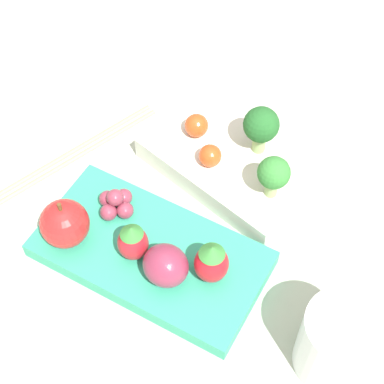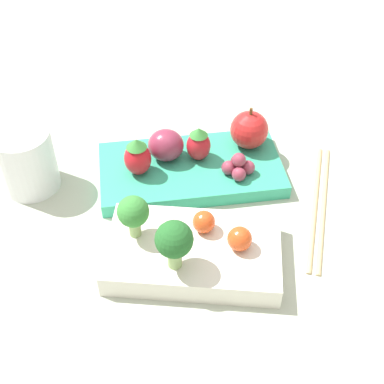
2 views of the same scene
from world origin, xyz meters
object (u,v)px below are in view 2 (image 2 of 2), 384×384
(chopsticks_pair, at_px, (320,204))
(cherry_tomato_0, at_px, (240,239))
(apple, at_px, (249,130))
(cherry_tomato_1, at_px, (204,222))
(plum, at_px, (166,145))
(broccoli_floret_1, at_px, (174,241))
(drinking_cup, at_px, (26,160))
(strawberry_0, at_px, (138,157))
(strawberry_1, at_px, (199,144))
(bento_box_savoury, at_px, (193,253))
(bento_box_fruit, at_px, (191,170))
(grape_cluster, at_px, (238,166))
(broccoli_floret_0, at_px, (133,213))

(chopsticks_pair, bearing_deg, cherry_tomato_0, 39.37)
(cherry_tomato_0, relative_size, apple, 0.45)
(cherry_tomato_1, xyz_separation_m, plum, (0.04, -0.13, -0.00))
(broccoli_floret_1, bearing_deg, cherry_tomato_0, -161.28)
(drinking_cup, bearing_deg, plum, -170.16)
(apple, distance_m, strawberry_0, 0.15)
(drinking_cup, xyz_separation_m, chopsticks_pair, (-0.35, 0.04, -0.04))
(strawberry_1, height_order, plum, strawberry_1)
(bento_box_savoury, bearing_deg, drinking_cup, -31.67)
(apple, height_order, plum, apple)
(bento_box_fruit, xyz_separation_m, cherry_tomato_1, (-0.01, 0.12, 0.03))
(strawberry_0, bearing_deg, plum, -141.13)
(bento_box_fruit, bearing_deg, plum, -24.00)
(grape_cluster, bearing_deg, bento_box_fruit, -15.61)
(broccoli_floret_0, bearing_deg, apple, -129.97)
(apple, xyz_separation_m, drinking_cup, (0.27, 0.05, -0.00))
(grape_cluster, height_order, drinking_cup, drinking_cup)
(cherry_tomato_0, distance_m, grape_cluster, 0.13)
(cherry_tomato_1, distance_m, grape_cluster, 0.11)
(strawberry_1, xyz_separation_m, grape_cluster, (-0.05, 0.03, -0.01))
(cherry_tomato_1, relative_size, drinking_cup, 0.30)
(bento_box_fruit, xyz_separation_m, cherry_tomato_0, (-0.05, 0.14, 0.03))
(broccoli_floret_1, height_order, plum, broccoli_floret_1)
(bento_box_savoury, relative_size, plum, 4.32)
(grape_cluster, relative_size, drinking_cup, 0.51)
(bento_box_savoury, distance_m, strawberry_0, 0.14)
(bento_box_savoury, height_order, strawberry_0, strawberry_0)
(strawberry_0, relative_size, plum, 1.13)
(strawberry_1, bearing_deg, cherry_tomato_0, 104.43)
(plum, distance_m, chopsticks_pair, 0.20)
(broccoli_floret_0, height_order, apple, broccoli_floret_0)
(drinking_cup, distance_m, chopsticks_pair, 0.35)
(broccoli_floret_0, bearing_deg, chopsticks_pair, -162.74)
(cherry_tomato_1, relative_size, strawberry_1, 0.52)
(bento_box_savoury, height_order, plum, plum)
(broccoli_floret_0, height_order, cherry_tomato_0, broccoli_floret_0)
(apple, relative_size, strawberry_1, 1.23)
(broccoli_floret_0, relative_size, apple, 0.90)
(apple, bearing_deg, bento_box_fruit, 27.24)
(strawberry_0, bearing_deg, grape_cluster, 178.56)
(broccoli_floret_1, bearing_deg, bento_box_fruit, -96.00)
(bento_box_fruit, distance_m, drinking_cup, 0.20)
(broccoli_floret_1, xyz_separation_m, chopsticks_pair, (-0.17, -0.11, -0.06))
(cherry_tomato_0, distance_m, chopsticks_pair, 0.14)
(broccoli_floret_1, relative_size, strawberry_1, 1.25)
(bento_box_savoury, relative_size, strawberry_0, 3.81)
(bento_box_savoury, distance_m, broccoli_floret_1, 0.06)
(apple, height_order, strawberry_1, apple)
(bento_box_fruit, relative_size, chopsticks_pair, 1.15)
(apple, height_order, strawberry_0, apple)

